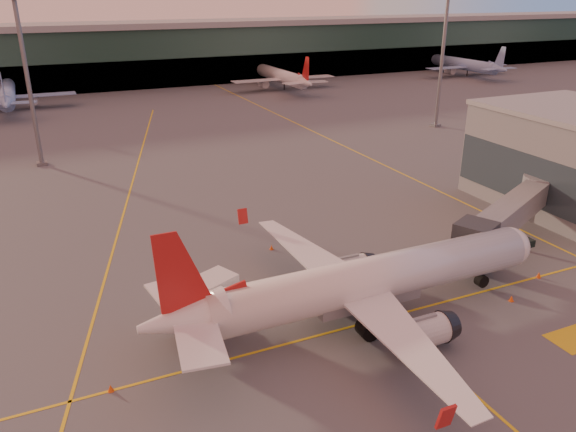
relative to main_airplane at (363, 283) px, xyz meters
name	(u,v)px	position (x,y,z in m)	size (l,w,h in m)	color
ground	(368,365)	(-2.79, -5.56, -3.58)	(600.00, 600.00, 0.00)	#4C4F54
taxi_markings	(149,195)	(-10.12, 38.93, -3.57)	(100.12, 173.00, 0.01)	yellow
terminal	(102,56)	(-2.79, 136.23, 5.19)	(400.00, 20.00, 17.60)	#19382D
mast_west_near	(26,70)	(-22.79, 60.44, 11.29)	(2.40, 2.40, 25.60)	slate
mast_east_near	(443,52)	(52.21, 56.44, 11.29)	(2.40, 2.40, 25.60)	slate
distant_aircraft_row	(28,108)	(-23.79, 112.44, -3.58)	(290.00, 34.00, 13.00)	#7E9FD4
main_airplane	(363,283)	(0.00, 0.00, 0.00)	(36.35, 32.63, 11.00)	silver
jet_bridge	(515,210)	(23.52, 6.80, 0.21)	(21.66, 12.41, 5.57)	slate
catering_truck	(204,304)	(-12.59, 3.88, -0.98)	(6.40, 4.71, 4.56)	#B6391A
pushback_tug	(448,252)	(14.50, 6.45, -2.89)	(3.58, 2.46, 1.68)	black
cone_nose	(539,275)	(19.78, -0.66, -3.29)	(0.47, 0.47, 0.60)	#E34D0B
cone_tail	(111,388)	(-20.78, -0.61, -3.31)	(0.43, 0.43, 0.55)	#E34D0B
cone_wing_left	(272,247)	(-1.52, 16.04, -3.32)	(0.42, 0.42, 0.54)	#E34D0B
cone_fwd	(511,298)	(14.00, -2.95, -3.30)	(0.45, 0.45, 0.57)	#E34D0B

